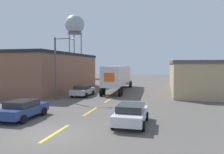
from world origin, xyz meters
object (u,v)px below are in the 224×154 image
at_px(semi_truck, 119,75).
at_px(parked_car_right_near, 131,114).
at_px(parked_car_left_near, 23,109).
at_px(parked_car_left_far, 83,90).
at_px(street_lamp, 58,63).
at_px(water_tower, 75,25).

height_order(semi_truck, parked_car_right_near, semi_truck).
bearing_deg(parked_car_left_near, parked_car_right_near, 2.12).
relative_size(parked_car_left_far, street_lamp, 0.59).
relative_size(semi_truck, water_tower, 0.76).
bearing_deg(parked_car_left_near, parked_car_left_far, 90.00).
xyz_separation_m(parked_car_left_far, water_tower, (-17.84, 39.00, 15.82)).
bearing_deg(parked_car_left_far, parked_car_left_near, -90.00).
xyz_separation_m(parked_car_left_far, street_lamp, (-1.65, -3.37, 3.45)).
bearing_deg(semi_truck, parked_car_left_far, -116.96).
bearing_deg(parked_car_left_far, street_lamp, -116.04).
distance_m(parked_car_left_far, water_tower, 45.71).
xyz_separation_m(parked_car_left_near, water_tower, (-17.84, 51.08, 15.82)).
bearing_deg(semi_truck, water_tower, 120.88).
distance_m(semi_truck, water_tower, 40.73).
xyz_separation_m(semi_truck, parked_car_left_near, (-3.25, -19.26, -1.61)).
bearing_deg(parked_car_left_far, semi_truck, 65.68).
bearing_deg(parked_car_left_near, semi_truck, 80.43).
bearing_deg(water_tower, semi_truck, -56.48).
distance_m(parked_car_left_far, parked_car_left_near, 12.07).
bearing_deg(parked_car_right_near, semi_truck, 104.23).
height_order(parked_car_left_far, parked_car_left_near, same).
xyz_separation_m(semi_truck, parked_car_left_far, (-3.25, -7.18, -1.61)).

